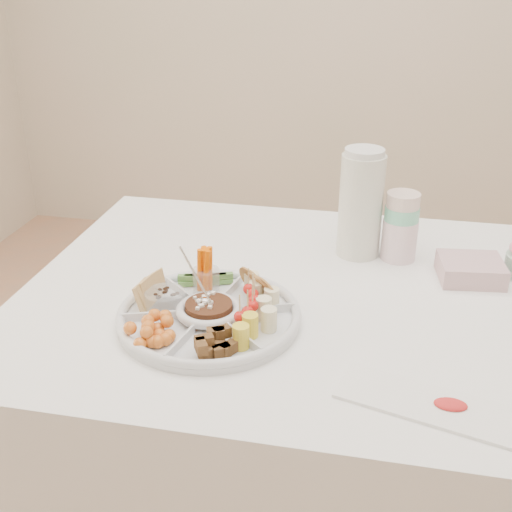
# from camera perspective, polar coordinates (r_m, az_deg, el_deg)

# --- Properties ---
(dining_table) EXTENTS (1.52, 1.02, 0.76)m
(dining_table) POSITION_cam_1_polar(r_m,az_deg,el_deg) (1.69, 7.85, -14.90)
(dining_table) COLOR white
(dining_table) RESTS_ON floor
(party_tray) EXTENTS (0.48, 0.48, 0.04)m
(party_tray) POSITION_cam_1_polar(r_m,az_deg,el_deg) (1.35, -4.20, -5.07)
(party_tray) COLOR white
(party_tray) RESTS_ON dining_table
(bean_dip) EXTENTS (0.12, 0.12, 0.04)m
(bean_dip) POSITION_cam_1_polar(r_m,az_deg,el_deg) (1.35, -4.21, -4.80)
(bean_dip) COLOR black
(bean_dip) RESTS_ON party_tray
(tortillas) EXTENTS (0.12, 0.12, 0.05)m
(tortillas) POSITION_cam_1_polar(r_m,az_deg,el_deg) (1.40, 0.22, -2.70)
(tortillas) COLOR #9F6F41
(tortillas) RESTS_ON party_tray
(carrot_cucumber) EXTENTS (0.15, 0.15, 0.11)m
(carrot_cucumber) POSITION_cam_1_polar(r_m,az_deg,el_deg) (1.44, -4.53, -1.03)
(carrot_cucumber) COLOR #FD6500
(carrot_cucumber) RESTS_ON party_tray
(pita_raisins) EXTENTS (0.15, 0.15, 0.07)m
(pita_raisins) POSITION_cam_1_polar(r_m,az_deg,el_deg) (1.40, -8.99, -3.20)
(pita_raisins) COLOR tan
(pita_raisins) RESTS_ON party_tray
(cherries) EXTENTS (0.15, 0.15, 0.05)m
(cherries) POSITION_cam_1_polar(r_m,az_deg,el_deg) (1.29, -9.09, -6.28)
(cherries) COLOR #F5A140
(cherries) RESTS_ON party_tray
(granola_chunks) EXTENTS (0.12, 0.12, 0.04)m
(granola_chunks) POSITION_cam_1_polar(r_m,az_deg,el_deg) (1.23, -3.88, -7.61)
(granola_chunks) COLOR brown
(granola_chunks) RESTS_ON party_tray
(banana_tomato) EXTENTS (0.14, 0.14, 0.09)m
(banana_tomato) POSITION_cam_1_polar(r_m,az_deg,el_deg) (1.28, 0.94, -4.85)
(banana_tomato) COLOR #D3B95E
(banana_tomato) RESTS_ON party_tray
(cup_stack) EXTENTS (0.11, 0.11, 0.24)m
(cup_stack) POSITION_cam_1_polar(r_m,az_deg,el_deg) (1.62, 12.84, 3.66)
(cup_stack) COLOR white
(cup_stack) RESTS_ON dining_table
(thermos) EXTENTS (0.14, 0.14, 0.28)m
(thermos) POSITION_cam_1_polar(r_m,az_deg,el_deg) (1.62, 9.31, 4.76)
(thermos) COLOR silver
(thermos) RESTS_ON dining_table
(napkin_stack) EXTENTS (0.16, 0.14, 0.05)m
(napkin_stack) POSITION_cam_1_polar(r_m,az_deg,el_deg) (1.60, 18.53, -1.16)
(napkin_stack) COLOR #C9A0A6
(napkin_stack) RESTS_ON dining_table
(placemat) EXTENTS (0.34, 0.19, 0.01)m
(placemat) POSITION_cam_1_polar(r_m,az_deg,el_deg) (1.17, 15.39, -12.65)
(placemat) COLOR white
(placemat) RESTS_ON dining_table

